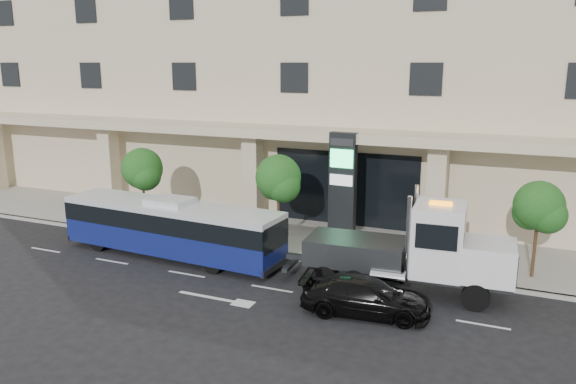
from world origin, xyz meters
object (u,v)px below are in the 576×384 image
(city_bus, at_px, (171,227))
(black_sedan, at_px, (365,296))
(tow_truck, at_px, (417,251))
(signage_pylon, at_px, (342,185))

(city_bus, bearing_deg, black_sedan, -10.33)
(tow_truck, bearing_deg, black_sedan, -118.99)
(city_bus, height_order, signage_pylon, signage_pylon)
(city_bus, height_order, tow_truck, tow_truck)
(signage_pylon, bearing_deg, tow_truck, -44.61)
(black_sedan, bearing_deg, signage_pylon, 16.22)
(black_sedan, relative_size, signage_pylon, 0.86)
(city_bus, relative_size, signage_pylon, 2.08)
(tow_truck, xyz_separation_m, black_sedan, (-1.27, -2.68, -1.01))
(black_sedan, xyz_separation_m, signage_pylon, (-3.39, 7.75, 2.21))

